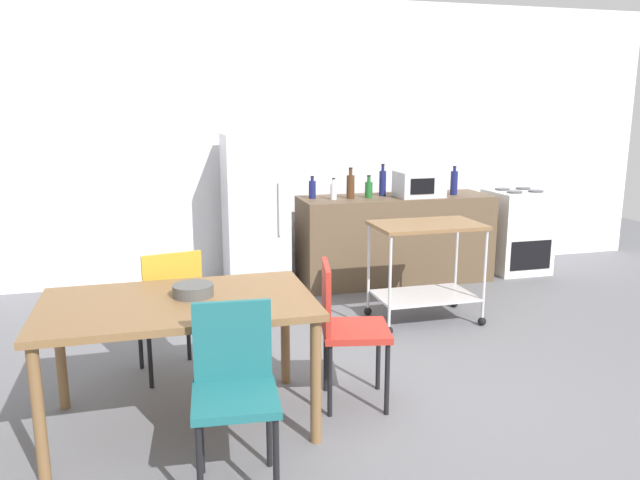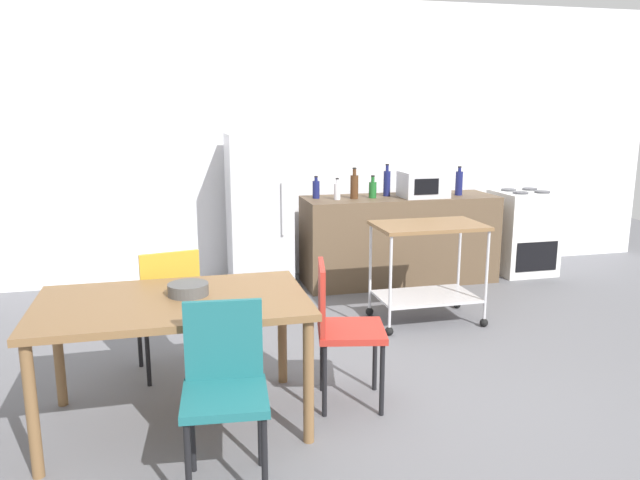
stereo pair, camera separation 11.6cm
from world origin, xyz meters
The scene contains 18 objects.
ground_plane centered at (0.00, 0.00, 0.00)m, with size 12.00×12.00×0.00m, color slate.
back_wall centered at (0.00, 3.20, 1.45)m, with size 8.40×0.12×2.90m, color white.
kitchen_counter centered at (0.90, 2.60, 0.45)m, with size 2.00×0.64×0.90m, color brown.
dining_table centered at (-1.42, 0.10, 0.67)m, with size 1.50×0.90×0.75m.
chair_red centered at (-0.44, 0.11, 0.52)m, with size 0.47×0.47×0.89m.
chair_mustard centered at (-1.45, 0.78, 0.52)m, with size 0.47×0.47×0.89m.
chair_teal centered at (-1.20, -0.54, 0.52)m, with size 0.43×0.43×0.89m.
stove_oven centered at (2.35, 2.62, 0.45)m, with size 0.60×0.61×0.92m.
refrigerator centered at (-0.55, 2.70, 0.78)m, with size 0.60×0.63×1.55m.
kitchen_cart centered at (0.68, 1.37, 0.57)m, with size 0.91×0.57×0.85m.
bottle_soda centered at (0.03, 2.69, 0.99)m, with size 0.07×0.07×0.23m.
bottle_sparkling_water centered at (0.21, 2.55, 0.99)m, with size 0.06×0.06×0.21m.
bottle_wine centered at (0.40, 2.58, 1.03)m, with size 0.08×0.08×0.31m.
bottle_sesame_oil centered at (0.59, 2.58, 0.99)m, with size 0.08×0.08×0.23m.
bottle_vinegar centered at (0.78, 2.68, 1.04)m, with size 0.07×0.07×0.33m.
microwave centered at (1.11, 2.51, 1.03)m, with size 0.46×0.35×0.26m.
bottle_hot_sauce centered at (1.53, 2.55, 1.03)m, with size 0.08×0.08×0.30m.
fruit_bowl centered at (-1.33, 0.16, 0.78)m, with size 0.23×0.23×0.07m, color #4C4C4C.
Camera 1 is at (-1.52, -3.26, 1.80)m, focal length 34.60 mm.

